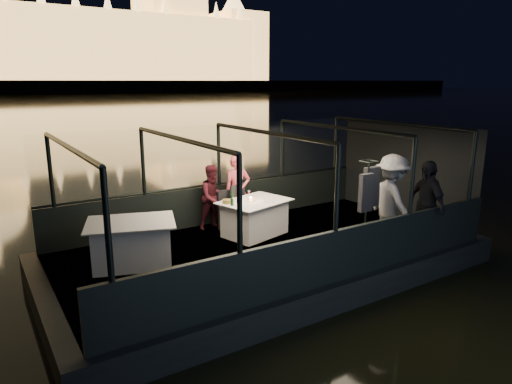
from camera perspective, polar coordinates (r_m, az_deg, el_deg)
boat_hull at (r=9.49m, az=1.32°, el=-9.61°), size 8.60×4.40×1.00m
boat_deck at (r=9.31m, az=1.33°, el=-6.90°), size 8.00×4.00×0.04m
gunwale_port at (r=10.81m, az=-4.57°, el=-1.40°), size 8.00×0.08×0.90m
gunwale_starboard at (r=7.68m, az=9.77°, el=-7.95°), size 8.00×0.08×0.90m
cabin_glass_port at (r=10.57m, az=-4.68°, el=4.63°), size 8.00×0.02×1.40m
cabin_glass_starboard at (r=7.34m, az=10.13°, el=0.43°), size 8.00×0.02×1.40m
cabin_roof_glass at (r=8.77m, az=1.42°, el=7.43°), size 8.00×4.00×0.02m
end_wall_fore at (r=7.58m, az=-24.66°, el=-3.72°), size 0.02×4.00×2.30m
end_wall_aft at (r=11.64m, az=17.97°, el=2.59°), size 0.02×4.00×2.30m
canopy_ribs at (r=8.97m, az=1.37°, el=0.11°), size 8.00×4.00×2.30m
dining_table_central at (r=9.86m, az=-0.16°, el=-3.24°), size 1.67×1.38×0.77m
dining_table_aft at (r=8.59m, az=-15.25°, el=-6.34°), size 1.82×1.55×0.82m
chair_port_left at (r=10.15m, az=-3.22°, el=-2.38°), size 0.41×0.41×0.88m
chair_port_right at (r=10.19m, az=-1.71°, el=-2.31°), size 0.59×0.59×0.99m
coat_stand at (r=8.95m, az=13.62°, el=-1.97°), size 0.58×0.50×1.85m
person_woman_coral at (r=10.49m, az=-2.31°, el=-0.14°), size 0.67×0.53×1.63m
person_man_maroon at (r=10.25m, az=-5.34°, el=-0.52°), size 0.74×0.60×1.46m
passenger_stripe at (r=9.44m, az=16.54°, el=-1.65°), size 0.95×1.35×1.88m
passenger_dark at (r=9.61m, az=20.47°, el=-1.69°), size 0.71×1.12×1.78m
wine_bottle at (r=9.35m, az=-3.01°, el=-0.82°), size 0.08×0.08×0.31m
bread_basket at (r=9.56m, az=-3.65°, el=-1.19°), size 0.22×0.22×0.08m
amber_candle at (r=9.72m, az=-0.66°, el=-0.91°), size 0.07×0.07×0.08m
plate_near at (r=9.72m, az=1.69°, el=-1.11°), size 0.27×0.27×0.02m
plate_far at (r=9.70m, az=-3.71°, el=-1.17°), size 0.29×0.29×0.02m
wine_glass_white at (r=9.36m, az=-2.97°, el=-1.17°), size 0.08×0.08×0.20m
wine_glass_red at (r=9.86m, az=-0.90°, el=-0.37°), size 0.07×0.07×0.19m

